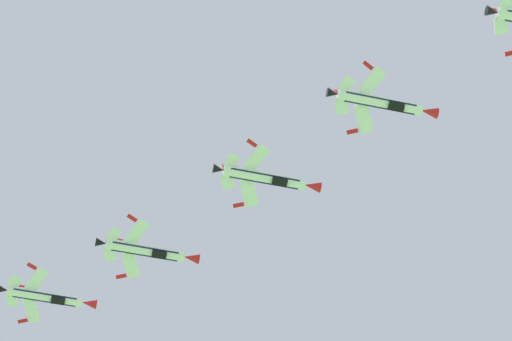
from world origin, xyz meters
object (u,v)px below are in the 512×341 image
Objects in this scene: fighter_jet_left_wing at (382,103)px; fighter_jet_left_outer at (147,251)px; fighter_jet_right_wing at (266,178)px; fighter_jet_right_outer at (47,297)px.

fighter_jet_left_wing reaches higher than fighter_jet_left_outer.
fighter_jet_left_wing reaches higher than fighter_jet_right_wing.
fighter_jet_right_wing is (-10.05, 17.17, -1.57)m from fighter_jet_left_wing.
fighter_jet_left_outer is (-21.36, 36.75, -1.91)m from fighter_jet_left_wing.
fighter_jet_left_wing is 1.00× the size of fighter_jet_left_outer.
fighter_jet_left_outer is at bearing 41.42° from fighter_jet_right_outer.
fighter_jet_left_wing is at bearing 40.33° from fighter_jet_right_wing.
fighter_jet_right_wing is at bearing 40.02° from fighter_jet_left_outer.
fighter_jet_left_wing is at bearing 40.58° from fighter_jet_right_outer.
fighter_jet_right_outer is (-22.33, 37.61, 2.38)m from fighter_jet_right_wing.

